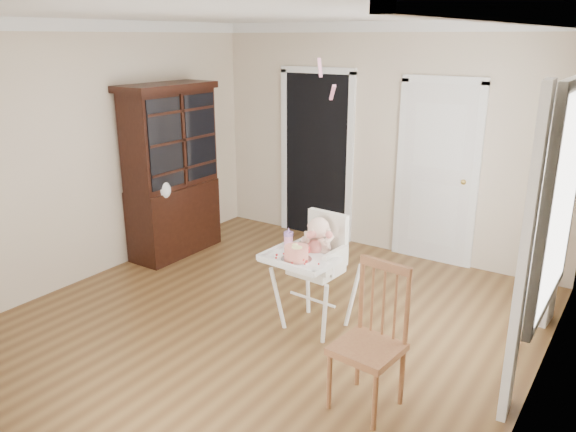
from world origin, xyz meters
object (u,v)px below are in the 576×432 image
Objects in this scene: high_chair at (316,259)px; cake at (296,253)px; china_cabinet at (172,171)px; dining_chair at (370,343)px; sippy_cup at (289,240)px.

high_chair is 4.12× the size of cake.
china_cabinet is 1.92× the size of dining_chair.
cake is at bearing 158.51° from dining_chair.
china_cabinet reaches higher than cake.
cake is (-0.02, -0.28, 0.14)m from high_chair.
cake is 0.13× the size of china_cabinet.
china_cabinet reaches higher than dining_chair.
dining_chair is (1.11, -0.64, -0.34)m from sippy_cup.
cake is 1.08m from dining_chair.
cake is at bearing -90.96° from high_chair.
dining_chair is (0.90, -0.75, -0.17)m from high_chair.
high_chair is 5.37× the size of sippy_cup.
cake is 0.25× the size of dining_chair.
sippy_cup is at bearing 155.65° from dining_chair.
sippy_cup is (-0.22, -0.11, 0.17)m from high_chair.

